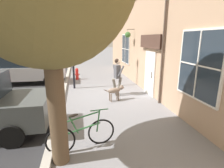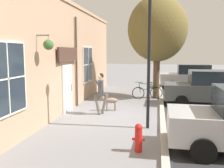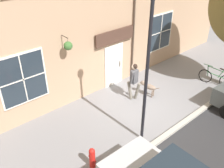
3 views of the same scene
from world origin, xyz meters
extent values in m
plane|color=gray|center=(0.00, 0.00, 0.00)|extent=(90.00, 90.00, 0.00)
cube|color=#B2ADA3|center=(2.00, 0.00, 0.06)|extent=(0.20, 28.00, 0.12)
cube|color=tan|center=(-2.35, 0.00, 2.40)|extent=(0.30, 18.00, 4.79)
cube|color=white|center=(-2.18, 0.21, 1.05)|extent=(0.10, 1.10, 2.10)
cube|color=#232D38|center=(-2.15, 0.21, 1.00)|extent=(0.03, 0.90, 1.90)
cylinder|color=#47382D|center=(-2.09, 0.56, 1.05)|extent=(0.03, 0.03, 0.30)
cube|color=#4C3328|center=(-2.08, 0.21, 2.55)|extent=(0.08, 2.20, 0.60)
cylinder|color=#47382D|center=(-2.12, 1.44, 2.16)|extent=(0.09, 0.09, 4.32)
cylinder|color=#47382D|center=(-1.96, -2.42, 3.20)|extent=(0.44, 0.04, 0.04)
cylinder|color=#47382D|center=(-1.78, -2.42, 3.02)|extent=(0.01, 0.01, 0.34)
cone|color=#2D2823|center=(-1.78, -2.42, 2.80)|extent=(0.32, 0.32, 0.18)
sphere|color=#3D6B33|center=(-1.78, -2.42, 2.89)|extent=(0.34, 0.34, 0.34)
cube|color=white|center=(-2.18, -4.21, 1.95)|extent=(0.08, 1.82, 2.02)
cube|color=#232D38|center=(-2.15, -4.21, 1.95)|extent=(0.03, 1.70, 1.90)
cube|color=white|center=(-2.13, -4.21, 1.95)|extent=(0.04, 0.04, 1.90)
cube|color=white|center=(-2.13, -4.21, 1.95)|extent=(0.04, 1.70, 0.04)
cube|color=white|center=(-2.18, 3.58, 1.95)|extent=(0.08, 1.82, 2.02)
cube|color=#232D38|center=(-2.15, 3.58, 1.95)|extent=(0.03, 1.70, 1.90)
cube|color=white|center=(-2.13, 3.58, 1.95)|extent=(0.04, 0.04, 1.90)
cube|color=white|center=(-2.13, 3.58, 1.95)|extent=(0.04, 1.70, 0.04)
cylinder|color=#6B665B|center=(-0.72, -0.08, 0.43)|extent=(0.32, 0.18, 0.86)
cylinder|color=#6B665B|center=(-0.46, 0.13, 0.43)|extent=(0.32, 0.18, 0.86)
cube|color=#4C4C51|center=(-0.59, 0.03, 1.17)|extent=(0.28, 0.37, 0.62)
sphere|color=beige|center=(-0.61, 0.03, 1.64)|extent=(0.24, 0.24, 0.24)
sphere|color=black|center=(-0.58, 0.03, 1.66)|extent=(0.22, 0.22, 0.22)
cylinder|color=#4C4C51|center=(-0.51, -0.19, 1.20)|extent=(0.17, 0.11, 0.57)
cylinder|color=#4C4C51|center=(-0.73, 0.24, 1.22)|extent=(0.34, 0.14, 0.52)
ellipsoid|color=#7F6B5B|center=(-0.29, 0.78, 0.47)|extent=(0.67, 0.42, 0.24)
cylinder|color=#7F6B5B|center=(-0.45, 0.65, 0.18)|extent=(0.06, 0.06, 0.36)
cylinder|color=#7F6B5B|center=(-0.49, 0.81, 0.18)|extent=(0.06, 0.06, 0.36)
cylinder|color=#7F6B5B|center=(-0.09, 0.75, 0.18)|extent=(0.06, 0.06, 0.36)
cylinder|color=#7F6B5B|center=(-0.13, 0.91, 0.18)|extent=(0.06, 0.06, 0.36)
sphere|color=#7F6B5B|center=(-0.64, 0.68, 0.56)|extent=(0.20, 0.20, 0.20)
cone|color=#7F6B5B|center=(-0.75, 0.65, 0.54)|extent=(0.12, 0.11, 0.09)
cone|color=#7F6B5B|center=(-0.62, 0.64, 0.66)|extent=(0.06, 0.06, 0.07)
cone|color=#7F6B5B|center=(-0.65, 0.73, 0.66)|extent=(0.06, 0.06, 0.07)
cylinder|color=#7F6B5B|center=(0.09, 0.88, 0.52)|extent=(0.21, 0.09, 0.14)
cylinder|color=brown|center=(1.69, 4.40, 1.39)|extent=(0.37, 0.37, 2.78)
ellipsoid|color=brown|center=(1.69, 4.40, 3.96)|extent=(3.35, 3.01, 3.68)
sphere|color=brown|center=(1.89, 4.58, 3.37)|extent=(2.16, 2.16, 2.16)
torus|color=black|center=(0.70, 3.89, 0.33)|extent=(0.70, 0.12, 0.70)
torus|color=black|center=(1.71, 4.13, 0.33)|extent=(0.70, 0.12, 0.70)
cylinder|color=#33723F|center=(1.21, 4.01, 0.53)|extent=(0.97, 0.27, 0.17)
cylinder|color=#33723F|center=(1.39, 4.05, 0.67)|extent=(0.22, 0.09, 0.48)
cylinder|color=#33723F|center=(1.16, 4.00, 0.85)|extent=(0.81, 0.23, 0.15)
cylinder|color=#33723F|center=(0.78, 3.90, 0.65)|extent=(0.13, 0.06, 0.58)
cylinder|color=#33723F|center=(0.75, 3.90, 0.95)|extent=(0.46, 0.08, 0.03)
ellipsoid|color=black|center=(1.39, 4.05, 0.93)|extent=(0.26, 0.16, 0.09)
cylinder|color=black|center=(2.89, -4.16, 0.31)|extent=(0.62, 0.18, 0.62)
cylinder|color=black|center=(2.90, -2.40, 0.31)|extent=(0.62, 0.18, 0.62)
cube|color=#474C4C|center=(4.26, 2.76, 0.69)|extent=(4.31, 1.79, 0.76)
cube|color=#1E2833|center=(4.48, 2.76, 1.41)|extent=(2.25, 1.56, 0.68)
cylinder|color=black|center=(2.92, 1.89, 0.31)|extent=(0.62, 0.18, 0.62)
cylinder|color=black|center=(2.94, 3.65, 0.31)|extent=(0.62, 0.18, 0.62)
cube|color=#B7B7BC|center=(4.12, 8.81, 0.69)|extent=(4.31, 1.79, 0.76)
cube|color=#1E2833|center=(4.34, 8.81, 1.41)|extent=(2.25, 1.56, 0.68)
cylinder|color=black|center=(2.78, 7.94, 0.31)|extent=(0.62, 0.18, 0.62)
cylinder|color=black|center=(2.79, 9.70, 0.31)|extent=(0.62, 0.18, 0.62)
cylinder|color=black|center=(5.45, 7.92, 0.31)|extent=(0.62, 0.18, 0.62)
cylinder|color=black|center=(5.46, 9.68, 0.31)|extent=(0.62, 0.18, 0.62)
cylinder|color=black|center=(1.47, -1.59, 2.54)|extent=(0.11, 0.11, 5.08)
cylinder|color=red|center=(1.30, -3.74, 0.31)|extent=(0.20, 0.20, 0.62)
sphere|color=red|center=(1.30, -3.74, 0.67)|extent=(0.20, 0.20, 0.20)
cylinder|color=red|center=(1.42, -3.74, 0.34)|extent=(0.10, 0.07, 0.07)
cylinder|color=red|center=(1.18, -3.74, 0.34)|extent=(0.10, 0.07, 0.07)
camera|label=1|loc=(1.22, 7.96, 2.70)|focal=28.00mm
camera|label=2|loc=(1.77, -10.17, 2.66)|focal=40.00mm
camera|label=3|loc=(5.95, -6.92, 6.51)|focal=40.00mm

